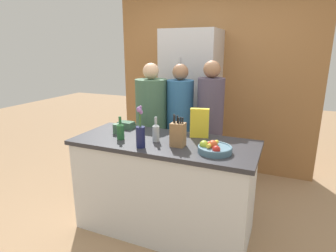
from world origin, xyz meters
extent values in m
plane|color=#A37F5B|center=(0.00, 0.00, 0.00)|extent=(14.00, 14.00, 0.00)
cube|color=silver|center=(0.00, 0.00, 0.45)|extent=(1.66, 0.71, 0.89)
cube|color=#2D2D33|center=(0.00, 0.00, 0.91)|extent=(1.73, 0.74, 0.04)
cube|color=#9E6B3D|center=(0.00, 1.79, 1.30)|extent=(2.93, 0.12, 2.60)
cube|color=#B7B7BC|center=(-0.22, 1.43, 1.01)|extent=(0.74, 0.60, 2.02)
cylinder|color=#B7B7BC|center=(-0.28, 1.11, 1.11)|extent=(0.02, 0.02, 1.11)
cylinder|color=slate|center=(0.51, -0.12, 0.96)|extent=(0.29, 0.29, 0.05)
torus|color=slate|center=(0.51, -0.12, 0.98)|extent=(0.29, 0.29, 0.02)
sphere|color=#99B233|center=(0.42, -0.12, 0.99)|extent=(0.08, 0.08, 0.08)
sphere|color=red|center=(0.54, -0.21, 0.99)|extent=(0.06, 0.06, 0.06)
sphere|color=red|center=(0.46, -0.08, 0.98)|extent=(0.06, 0.06, 0.06)
sphere|color=#C64C23|center=(0.49, -0.12, 1.00)|extent=(0.08, 0.08, 0.08)
cylinder|color=yellow|center=(0.49, -0.11, 1.00)|extent=(0.07, 0.16, 0.03)
cube|color=olive|center=(0.17, -0.09, 1.04)|extent=(0.12, 0.10, 0.21)
cylinder|color=black|center=(0.13, -0.08, 1.18)|extent=(0.01, 0.01, 0.08)
cylinder|color=black|center=(0.15, -0.10, 1.18)|extent=(0.01, 0.01, 0.08)
cylinder|color=black|center=(0.16, -0.08, 1.17)|extent=(0.01, 0.01, 0.08)
cylinder|color=black|center=(0.18, -0.10, 1.17)|extent=(0.01, 0.01, 0.06)
cylinder|color=black|center=(0.20, -0.09, 1.17)|extent=(0.01, 0.01, 0.07)
cylinder|color=black|center=(0.21, -0.09, 1.17)|extent=(0.01, 0.01, 0.06)
cylinder|color=#191E4C|center=(-0.12, -0.24, 1.03)|extent=(0.08, 0.08, 0.19)
cylinder|color=#477538|center=(-0.11, -0.24, 1.21)|extent=(0.01, 0.01, 0.17)
sphere|color=#9966B2|center=(-0.11, -0.24, 1.29)|extent=(0.03, 0.03, 0.03)
cylinder|color=#477538|center=(-0.11, -0.24, 1.18)|extent=(0.01, 0.01, 0.13)
sphere|color=#9966B2|center=(-0.11, -0.24, 1.25)|extent=(0.04, 0.04, 0.04)
cylinder|color=#477538|center=(-0.12, -0.24, 1.20)|extent=(0.01, 0.01, 0.15)
sphere|color=#9966B2|center=(-0.12, -0.24, 1.27)|extent=(0.03, 0.03, 0.03)
cylinder|color=#477538|center=(-0.12, -0.24, 1.19)|extent=(0.01, 0.02, 0.14)
sphere|color=#9966B2|center=(-0.13, -0.24, 1.26)|extent=(0.03, 0.03, 0.03)
cylinder|color=#477538|center=(-0.12, -0.25, 1.20)|extent=(0.02, 0.02, 0.16)
sphere|color=#9966B2|center=(-0.12, -0.25, 1.28)|extent=(0.04, 0.04, 0.04)
cylinder|color=#477538|center=(-0.11, -0.25, 1.20)|extent=(0.02, 0.01, 0.15)
sphere|color=#9966B2|center=(-0.11, -0.26, 1.27)|extent=(0.04, 0.04, 0.04)
cube|color=yellow|center=(0.27, 0.24, 1.08)|extent=(0.19, 0.10, 0.28)
cylinder|color=#42664C|center=(-0.54, 0.03, 0.98)|extent=(0.08, 0.08, 0.10)
torus|color=#42664C|center=(-0.51, 0.00, 0.99)|extent=(0.06, 0.05, 0.07)
cube|color=#3D6047|center=(-0.55, 0.24, 0.95)|extent=(0.16, 0.14, 0.02)
cube|color=#3D6047|center=(-0.56, 0.24, 0.97)|extent=(0.18, 0.14, 0.02)
cube|color=#3D6047|center=(-0.55, 0.23, 0.99)|extent=(0.16, 0.11, 0.03)
cylinder|color=#286633|center=(-0.40, -0.12, 1.00)|extent=(0.07, 0.07, 0.14)
cone|color=#286633|center=(-0.40, -0.12, 1.09)|extent=(0.07, 0.07, 0.03)
cylinder|color=#286633|center=(-0.40, -0.12, 1.13)|extent=(0.03, 0.03, 0.06)
cylinder|color=#B2BCC1|center=(-0.06, -0.04, 1.01)|extent=(0.07, 0.07, 0.14)
cone|color=#B2BCC1|center=(-0.06, -0.04, 1.09)|extent=(0.07, 0.07, 0.03)
cylinder|color=#B2BCC1|center=(-0.06, -0.04, 1.14)|extent=(0.02, 0.02, 0.06)
cube|color=#383842|center=(-0.46, 0.67, 0.39)|extent=(0.35, 0.29, 0.78)
cylinder|color=#42664C|center=(-0.46, 0.67, 1.10)|extent=(0.38, 0.38, 0.65)
sphere|color=#DBAD89|center=(-0.46, 0.67, 1.52)|extent=(0.19, 0.19, 0.19)
cube|color=#383842|center=(-0.14, 0.78, 0.39)|extent=(0.29, 0.25, 0.77)
cylinder|color=#2D6093|center=(-0.14, 0.78, 1.09)|extent=(0.32, 0.32, 0.64)
sphere|color=#996B4C|center=(-0.14, 0.78, 1.51)|extent=(0.19, 0.19, 0.19)
cube|color=#383842|center=(0.23, 0.80, 0.40)|extent=(0.28, 0.24, 0.79)
cylinder|color=#4C4256|center=(0.23, 0.80, 1.12)|extent=(0.30, 0.30, 0.66)
sphere|color=#996B4C|center=(0.23, 0.80, 1.55)|extent=(0.19, 0.19, 0.19)
camera|label=1|loc=(1.01, -2.29, 1.77)|focal=30.00mm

